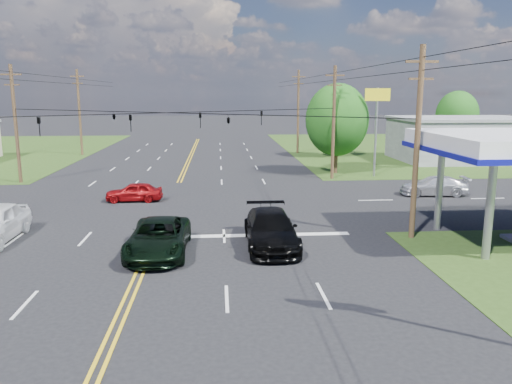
{
  "coord_description": "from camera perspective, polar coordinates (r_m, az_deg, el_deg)",
  "views": [
    {
      "loc": [
        3.29,
        -20.77,
        7.2
      ],
      "look_at": [
        5.3,
        6.0,
        1.9
      ],
      "focal_mm": 35.0,
      "sensor_mm": 36.0,
      "label": 1
    }
  ],
  "objects": [
    {
      "name": "retail_ne",
      "position": [
        59.35,
        22.57,
        5.49
      ],
      "size": [
        14.0,
        10.0,
        4.4
      ],
      "primitive_type": "cube",
      "color": "slate",
      "rests_on": "ground"
    },
    {
      "name": "pole_nw",
      "position": [
        44.89,
        -25.79,
        7.15
      ],
      "size": [
        1.6,
        0.28,
        9.5
      ],
      "color": "#432A1C",
      "rests_on": "ground"
    },
    {
      "name": "span_wire_signals",
      "position": [
        32.95,
        -10.15,
        8.9
      ],
      "size": [
        26.0,
        18.0,
        1.13
      ],
      "color": "black",
      "rests_on": "ground"
    },
    {
      "name": "power_lines",
      "position": [
        30.97,
        -10.69,
        13.57
      ],
      "size": [
        26.04,
        100.0,
        0.64
      ],
      "color": "black",
      "rests_on": "ground"
    },
    {
      "name": "suv_black",
      "position": [
        23.86,
        1.7,
        -4.28
      ],
      "size": [
        2.37,
        5.83,
        1.69
      ],
      "primitive_type": "imported",
      "rotation": [
        0.0,
        0.0,
        0.0
      ],
      "color": "black",
      "rests_on": "ground"
    },
    {
      "name": "pickup_dkgreen",
      "position": [
        23.17,
        -11.08,
        -5.12
      ],
      "size": [
        2.7,
        5.68,
        1.57
      ],
      "primitive_type": "imported",
      "rotation": [
        0.0,
        0.0,
        -0.02
      ],
      "color": "black",
      "rests_on": "ground"
    },
    {
      "name": "tree_right_a",
      "position": [
        46.09,
        9.24,
        8.13
      ],
      "size": [
        5.7,
        5.7,
        8.18
      ],
      "color": "#432A1C",
      "rests_on": "ground"
    },
    {
      "name": "stop_bar",
      "position": [
        25.85,
        -0.33,
        -5.0
      ],
      "size": [
        10.0,
        0.5,
        0.02
      ],
      "primitive_type": "cube",
      "color": "silver",
      "rests_on": "ground"
    },
    {
      "name": "pole_se",
      "position": [
        25.78,
        17.94,
        5.55
      ],
      "size": [
        1.6,
        0.28,
        9.5
      ],
      "color": "#432A1C",
      "rests_on": "ground"
    },
    {
      "name": "sedan_red",
      "position": [
        34.88,
        -13.76,
        0.01
      ],
      "size": [
        3.8,
        1.53,
        1.29
      ],
      "primitive_type": "imported",
      "rotation": [
        0.0,
        0.0,
        -1.57
      ],
      "color": "maroon",
      "rests_on": "ground"
    },
    {
      "name": "pole_ne",
      "position": [
        42.94,
        8.86,
        7.99
      ],
      "size": [
        1.6,
        0.28,
        9.5
      ],
      "color": "#432A1C",
      "rests_on": "ground"
    },
    {
      "name": "grass_ne",
      "position": [
        72.47,
        21.75,
        4.67
      ],
      "size": [
        46.0,
        48.0,
        0.03
      ],
      "primitive_type": "cube",
      "color": "#273F14",
      "rests_on": "ground"
    },
    {
      "name": "pole_right_far",
      "position": [
        61.57,
        4.84,
        9.24
      ],
      "size": [
        1.6,
        0.28,
        10.0
      ],
      "color": "#432A1C",
      "rests_on": "ground"
    },
    {
      "name": "sedan_far",
      "position": [
        38.11,
        19.66,
        0.67
      ],
      "size": [
        4.93,
        2.45,
        1.38
      ],
      "primitive_type": "imported",
      "rotation": [
        0.0,
        0.0,
        -1.68
      ],
      "color": "silver",
      "rests_on": "ground"
    },
    {
      "name": "ground",
      "position": [
        33.71,
        -9.8,
        -1.33
      ],
      "size": [
        280.0,
        280.0,
        0.0
      ],
      "primitive_type": "plane",
      "color": "black",
      "rests_on": "ground"
    },
    {
      "name": "tree_right_b",
      "position": [
        58.36,
        8.88,
        8.11
      ],
      "size": [
        4.94,
        4.94,
        7.09
      ],
      "color": "#432A1C",
      "rests_on": "ground"
    },
    {
      "name": "tree_far_r",
      "position": [
        69.93,
        21.99,
        8.19
      ],
      "size": [
        5.32,
        5.32,
        7.63
      ],
      "color": "#432A1C",
      "rests_on": "ground"
    },
    {
      "name": "polesign_ne",
      "position": [
        44.93,
        13.65,
        9.29
      ],
      "size": [
        2.14,
        0.61,
        7.72
      ],
      "color": "#A5A5AA",
      "rests_on": "ground"
    },
    {
      "name": "pole_left_far",
      "position": [
        62.94,
        -19.53,
        8.69
      ],
      "size": [
        1.6,
        0.28,
        10.0
      ],
      "color": "#432A1C",
      "rests_on": "ground"
    }
  ]
}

